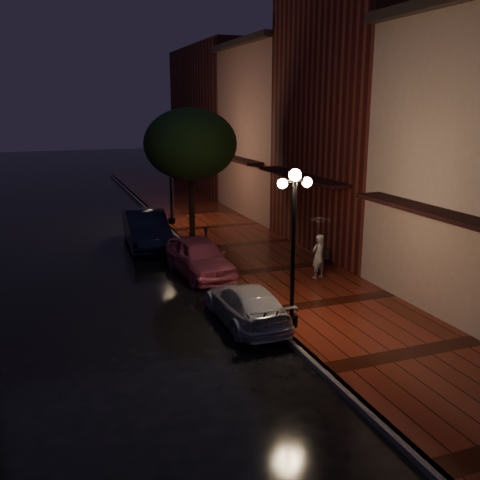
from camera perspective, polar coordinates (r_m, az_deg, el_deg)
name	(u,v)px	position (r m, az deg, el deg)	size (l,w,h in m)	color
ground	(221,279)	(19.18, -2.00, -4.14)	(120.00, 120.00, 0.00)	black
sidewalk	(279,270)	(19.95, 4.15, -3.22)	(4.50, 60.00, 0.15)	#46170C
curb	(221,277)	(19.16, -2.00, -3.93)	(0.25, 60.00, 0.15)	#595451
storefront_mid	(366,118)	(23.11, 13.30, 12.51)	(5.00, 8.00, 11.00)	#511914
storefront_far	(283,134)	(30.15, 4.64, 11.25)	(5.00, 8.00, 9.00)	#8C5951
storefront_extra	(225,120)	(39.41, -1.65, 12.71)	(5.00, 12.00, 10.00)	#511914
streetlamp_near	(293,239)	(14.13, 5.72, 0.06)	(0.96, 0.36, 4.31)	black
streetlamp_far	(171,176)	(27.19, -7.42, 6.84)	(0.96, 0.36, 4.31)	black
street_tree	(191,146)	(24.19, -5.28, 9.91)	(4.16, 4.16, 5.80)	black
pink_car	(199,257)	(19.45, -4.35, -1.80)	(1.62, 4.03, 1.37)	#C35068
navy_car	(146,229)	(23.65, -9.95, 1.18)	(1.67, 4.79, 1.58)	black
silver_car	(246,304)	(15.24, 0.67, -6.85)	(1.58, 3.88, 1.12)	#ACACB4
woman_with_umbrella	(319,238)	(18.59, 8.43, 0.24)	(0.91, 0.93, 2.19)	white
parking_meter	(206,239)	(21.11, -3.65, 0.14)	(0.14, 0.12, 1.26)	black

